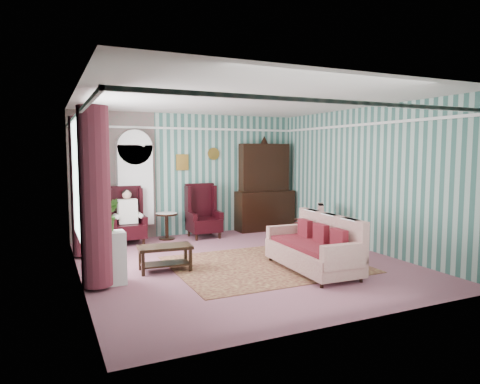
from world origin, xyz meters
name	(u,v)px	position (x,y,z in m)	size (l,w,h in m)	color
floor	(242,263)	(0.00, 0.00, 0.00)	(6.00, 6.00, 0.00)	#864E5A
room_shell	(206,151)	(-0.62, 0.18, 2.01)	(5.53, 6.02, 2.91)	#366359
bookcase	(135,191)	(-1.35, 2.84, 1.12)	(0.80, 0.28, 2.24)	white
dresser_hutch	(265,184)	(1.90, 2.72, 1.18)	(1.50, 0.56, 2.36)	black
wingback_left	(128,216)	(-1.60, 2.45, 0.62)	(0.76, 0.80, 1.25)	black
wingback_right	(204,211)	(0.15, 2.45, 0.62)	(0.76, 0.80, 1.25)	black
seated_woman	(128,217)	(-1.60, 2.45, 0.59)	(0.44, 0.40, 1.18)	white
round_side_table	(167,226)	(-0.70, 2.60, 0.30)	(0.50, 0.50, 0.60)	black
nest_table	(325,229)	(2.47, 0.90, 0.27)	(0.45, 0.38, 0.54)	black
plant_stand	(106,258)	(-2.40, -0.30, 0.40)	(0.55, 0.35, 0.80)	silver
rug	(265,264)	(0.30, -0.30, 0.01)	(3.20, 2.60, 0.01)	#501F1A
sofa	(312,244)	(0.84, -0.97, 0.45)	(1.91, 0.96, 0.90)	beige
floral_armchair	(308,220)	(1.90, 0.76, 0.54)	(0.73, 0.75, 1.07)	#B5AE8C
coffee_table	(165,258)	(-1.41, 0.06, 0.21)	(0.89, 0.47, 0.43)	black
potted_plant_a	(105,219)	(-2.42, -0.36, 1.02)	(0.39, 0.34, 0.43)	#184C17
potted_plant_b	(110,215)	(-2.32, -0.23, 1.05)	(0.27, 0.22, 0.50)	#1E541A
potted_plant_c	(99,219)	(-2.48, -0.19, 0.99)	(0.21, 0.21, 0.38)	#224D18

